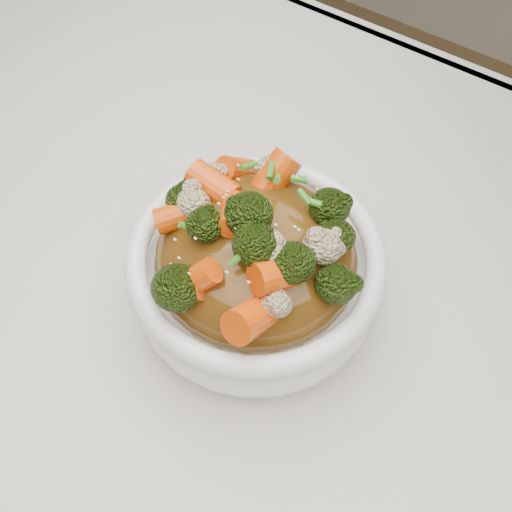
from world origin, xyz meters
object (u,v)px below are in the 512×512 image
Objects in this scene: dining_table at (240,431)px; carrots at (256,212)px; bowl at (256,277)px; broccoli at (256,213)px.

carrots reaches higher than dining_table.
broccoli reaches higher than bowl.
carrots is at bearing 0.00° from broccoli.
bowl is (0.02, 0.01, 0.41)m from dining_table.
carrots reaches higher than bowl.
bowl is 1.26× the size of broccoli.
broccoli is at bearing 0.00° from carrots.
bowl is 0.08m from carrots.
carrots is at bearing 14.59° from dining_table.
dining_table is 7.61× the size of carrots.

